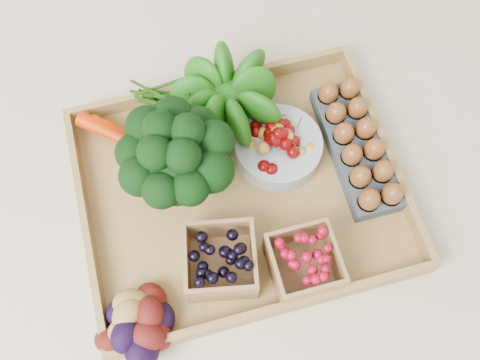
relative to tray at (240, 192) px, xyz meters
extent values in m
plane|color=beige|center=(0.00, 0.00, -0.01)|extent=(4.00, 4.00, 0.00)
cube|color=olive|center=(0.00, 0.00, 0.00)|extent=(0.55, 0.45, 0.01)
sphere|color=#114C0C|center=(0.02, 0.16, 0.07)|extent=(0.13, 0.13, 0.13)
cylinder|color=#8C9EA5|center=(0.09, 0.05, 0.03)|extent=(0.16, 0.16, 0.04)
cube|color=#383E47|center=(0.22, 0.02, 0.02)|extent=(0.09, 0.26, 0.03)
cube|color=black|center=(-0.07, -0.13, 0.05)|extent=(0.13, 0.13, 0.08)
cube|color=maroon|center=(0.06, -0.16, 0.04)|extent=(0.11, 0.11, 0.07)
camera|label=1|loc=(-0.10, -0.35, 0.88)|focal=40.00mm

